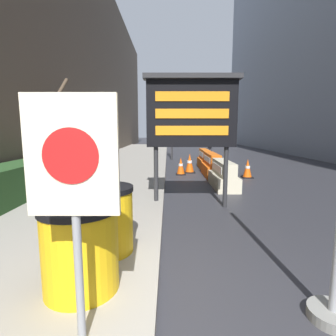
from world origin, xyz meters
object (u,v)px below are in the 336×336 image
object	(u,v)px
jersey_barrier_orange_far	(211,166)
jersey_barrier_orange_near	(204,160)
traffic_cone_far	(189,163)
barrel_drum_foreground	(80,247)
pedestrian_worker	(209,143)
warning_sign	(72,175)
traffic_cone_near	(180,166)
traffic_light_near_curb	(171,112)
jersey_barrier_cream	(223,176)
barrel_drum_middle	(104,219)
message_board	(191,113)
traffic_cone_mid	(247,169)

from	to	relation	value
jersey_barrier_orange_far	jersey_barrier_orange_near	xyz separation A→B (m)	(0.00, 2.06, 0.00)
traffic_cone_far	barrel_drum_foreground	bearing A→B (deg)	-102.06
jersey_barrier_orange_far	traffic_cone_far	distance (m)	1.06
jersey_barrier_orange_far	jersey_barrier_orange_near	distance (m)	2.06
pedestrian_worker	jersey_barrier_orange_near	bearing A→B (deg)	-40.38
warning_sign	barrel_drum_foreground	bearing A→B (deg)	107.47
warning_sign	jersey_barrier_orange_near	distance (m)	10.53
traffic_cone_near	traffic_light_near_curb	distance (m)	5.81
warning_sign	traffic_cone_near	world-z (taller)	warning_sign
barrel_drum_foreground	traffic_cone_far	size ratio (longest dim) A/B	1.10
traffic_cone_near	jersey_barrier_cream	bearing A→B (deg)	-62.90
barrel_drum_middle	traffic_cone_far	world-z (taller)	barrel_drum_middle
message_board	jersey_barrier_orange_far	world-z (taller)	message_board
traffic_cone_mid	pedestrian_worker	world-z (taller)	pedestrian_worker
barrel_drum_middle	jersey_barrier_cream	distance (m)	5.20
jersey_barrier_orange_far	barrel_drum_middle	bearing A→B (deg)	-110.67
barrel_drum_foreground	message_board	world-z (taller)	message_board
message_board	traffic_cone_far	xyz separation A→B (m)	(0.38, 4.86, -1.71)
traffic_cone_far	traffic_cone_mid	bearing A→B (deg)	-30.14
barrel_drum_foreground	jersey_barrier_orange_near	distance (m)	9.86
traffic_cone_mid	jersey_barrier_orange_far	bearing A→B (deg)	159.23
barrel_drum_foreground	jersey_barrier_orange_near	size ratio (longest dim) A/B	0.50
traffic_cone_far	pedestrian_worker	size ratio (longest dim) A/B	0.47
jersey_barrier_cream	jersey_barrier_orange_far	world-z (taller)	jersey_barrier_orange_far
traffic_cone_near	traffic_cone_far	world-z (taller)	traffic_cone_far
message_board	jersey_barrier_orange_far	distance (m)	4.64
traffic_light_near_curb	barrel_drum_middle	bearing A→B (deg)	-94.97
traffic_cone_near	barrel_drum_foreground	bearing A→B (deg)	-100.04
jersey_barrier_cream	traffic_cone_mid	distance (m)	2.03
barrel_drum_middle	warning_sign	bearing A→B (deg)	-83.23
barrel_drum_middle	jersey_barrier_orange_far	bearing A→B (deg)	69.33
barrel_drum_foreground	traffic_cone_mid	size ratio (longest dim) A/B	1.26
barrel_drum_foreground	message_board	size ratio (longest dim) A/B	0.30
barrel_drum_foreground	jersey_barrier_cream	world-z (taller)	barrel_drum_foreground
jersey_barrier_cream	barrel_drum_foreground	bearing A→B (deg)	-115.26
jersey_barrier_cream	traffic_cone_far	bearing A→B (deg)	105.86
jersey_barrier_orange_near	traffic_light_near_curb	world-z (taller)	traffic_light_near_curb
barrel_drum_middle	jersey_barrier_orange_far	xyz separation A→B (m)	(2.50, 6.64, -0.20)
barrel_drum_middle	message_board	distance (m)	3.20
barrel_drum_middle	jersey_barrier_orange_near	world-z (taller)	barrel_drum_middle
warning_sign	message_board	xyz separation A→B (m)	(1.15, 4.00, 0.67)
jersey_barrier_orange_near	pedestrian_worker	bearing A→B (deg)	77.47
traffic_cone_near	traffic_cone_mid	distance (m)	2.50
message_board	traffic_light_near_curb	distance (m)	9.66
message_board	pedestrian_worker	xyz separation A→B (m)	(1.86, 9.31, -1.10)
jersey_barrier_cream	traffic_cone_near	distance (m)	2.59
pedestrian_worker	traffic_cone_far	bearing A→B (deg)	-46.28
barrel_drum_middle	traffic_cone_mid	xyz separation A→B (m)	(3.73, 6.17, -0.24)
barrel_drum_middle	traffic_cone_near	xyz separation A→B (m)	(1.33, 6.86, -0.25)
message_board	jersey_barrier_orange_near	size ratio (longest dim) A/B	1.66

